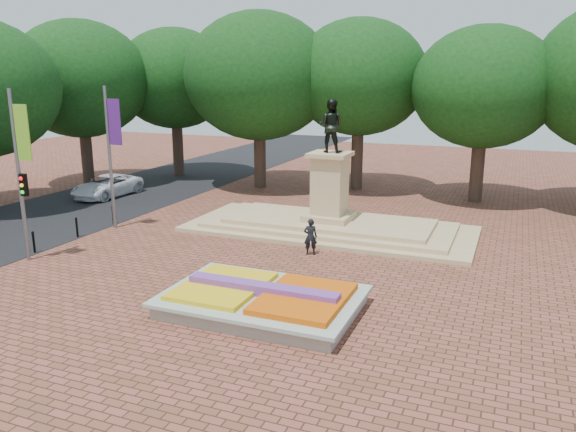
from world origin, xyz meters
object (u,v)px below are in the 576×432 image
(monument, at_px, (329,214))
(pedestrian, at_px, (310,237))
(flower_bed, at_px, (263,300))
(van, at_px, (107,186))

(monument, distance_m, pedestrian, 3.90)
(flower_bed, xyz_separation_m, pedestrian, (-0.59, 6.13, 0.42))
(pedestrian, bearing_deg, flower_bed, 75.08)
(monument, distance_m, van, 15.71)
(flower_bed, height_order, monument, monument)
(pedestrian, bearing_deg, van, -41.80)
(pedestrian, bearing_deg, monument, -103.93)
(van, xyz_separation_m, pedestrian, (15.96, -6.26, 0.12))
(van, relative_size, pedestrian, 3.07)
(monument, height_order, van, monument)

